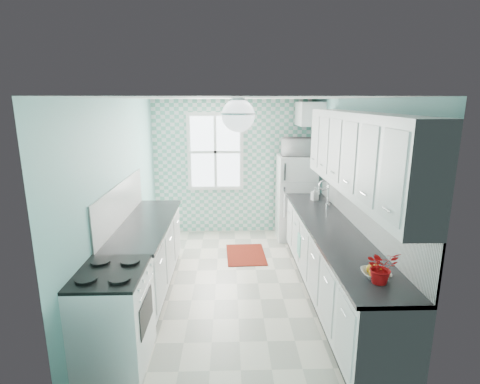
{
  "coord_description": "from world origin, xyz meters",
  "views": [
    {
      "loc": [
        -0.1,
        -4.74,
        2.47
      ],
      "look_at": [
        0.05,
        0.25,
        1.25
      ],
      "focal_mm": 28.0,
      "sensor_mm": 36.0,
      "label": 1
    }
  ],
  "objects_px": {
    "fridge": "(296,197)",
    "sink": "(317,207)",
    "ceiling_light": "(238,115)",
    "fruit_bowl": "(376,274)",
    "microwave": "(298,147)",
    "potted_plant": "(381,267)",
    "stove": "(114,316)"
  },
  "relations": [
    {
      "from": "fridge",
      "to": "sink",
      "type": "height_order",
      "value": "fridge"
    },
    {
      "from": "fridge",
      "to": "ceiling_light",
      "type": "bearing_deg",
      "value": -111.3
    },
    {
      "from": "sink",
      "to": "fridge",
      "type": "bearing_deg",
      "value": 94.99
    },
    {
      "from": "fruit_bowl",
      "to": "sink",
      "type": "bearing_deg",
      "value": 89.89
    },
    {
      "from": "microwave",
      "to": "potted_plant",
      "type": "bearing_deg",
      "value": 95.18
    },
    {
      "from": "fridge",
      "to": "stove",
      "type": "height_order",
      "value": "fridge"
    },
    {
      "from": "fridge",
      "to": "stove",
      "type": "distance_m",
      "value": 4.09
    },
    {
      "from": "ceiling_light",
      "to": "fridge",
      "type": "distance_m",
      "value": 3.23
    },
    {
      "from": "stove",
      "to": "fridge",
      "type": "bearing_deg",
      "value": 56.27
    },
    {
      "from": "sink",
      "to": "microwave",
      "type": "relative_size",
      "value": 0.95
    },
    {
      "from": "ceiling_light",
      "to": "potted_plant",
      "type": "relative_size",
      "value": 1.18
    },
    {
      "from": "stove",
      "to": "sink",
      "type": "height_order",
      "value": "sink"
    },
    {
      "from": "fruit_bowl",
      "to": "potted_plant",
      "type": "xyz_separation_m",
      "value": [
        0.0,
        -0.1,
        0.12
      ]
    },
    {
      "from": "ceiling_light",
      "to": "sink",
      "type": "bearing_deg",
      "value": 48.33
    },
    {
      "from": "fridge",
      "to": "fruit_bowl",
      "type": "xyz_separation_m",
      "value": [
        0.09,
        -3.53,
        0.21
      ]
    },
    {
      "from": "stove",
      "to": "fruit_bowl",
      "type": "distance_m",
      "value": 2.45
    },
    {
      "from": "microwave",
      "to": "fridge",
      "type": "bearing_deg",
      "value": 58.21
    },
    {
      "from": "sink",
      "to": "fruit_bowl",
      "type": "relative_size",
      "value": 2.12
    },
    {
      "from": "fruit_bowl",
      "to": "potted_plant",
      "type": "bearing_deg",
      "value": -90.0
    },
    {
      "from": "sink",
      "to": "potted_plant",
      "type": "height_order",
      "value": "sink"
    },
    {
      "from": "stove",
      "to": "fruit_bowl",
      "type": "xyz_separation_m",
      "value": [
        2.4,
        -0.17,
        0.48
      ]
    },
    {
      "from": "ceiling_light",
      "to": "stove",
      "type": "distance_m",
      "value": 2.32
    },
    {
      "from": "fridge",
      "to": "stove",
      "type": "bearing_deg",
      "value": -122.74
    },
    {
      "from": "sink",
      "to": "potted_plant",
      "type": "bearing_deg",
      "value": -89.44
    },
    {
      "from": "sink",
      "to": "fruit_bowl",
      "type": "bearing_deg",
      "value": -89.44
    },
    {
      "from": "sink",
      "to": "potted_plant",
      "type": "distance_m",
      "value": 2.38
    },
    {
      "from": "sink",
      "to": "stove",
      "type": "bearing_deg",
      "value": -138.1
    },
    {
      "from": "ceiling_light",
      "to": "fruit_bowl",
      "type": "bearing_deg",
      "value": -37.52
    },
    {
      "from": "fridge",
      "to": "stove",
      "type": "xyz_separation_m",
      "value": [
        -2.31,
        -3.36,
        -0.27
      ]
    },
    {
      "from": "sink",
      "to": "microwave",
      "type": "xyz_separation_m",
      "value": [
        -0.09,
        1.25,
        0.75
      ]
    },
    {
      "from": "fruit_bowl",
      "to": "stove",
      "type": "bearing_deg",
      "value": 175.98
    },
    {
      "from": "stove",
      "to": "microwave",
      "type": "bearing_deg",
      "value": 56.27
    }
  ]
}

